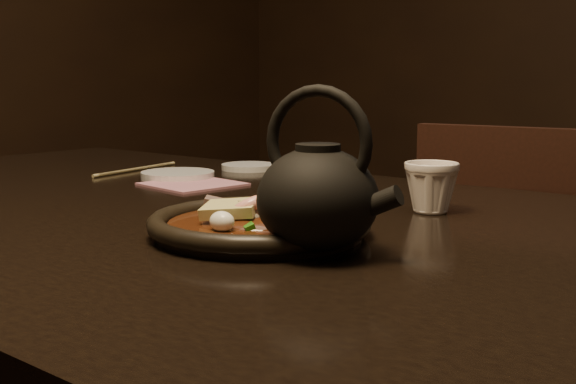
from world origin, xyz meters
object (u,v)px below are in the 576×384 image
Objects in this scene: chair at (537,336)px; tea_cup at (431,186)px; plate at (259,225)px; teapot at (318,193)px; table at (178,257)px.

chair reaches higher than tea_cup.
plate is 1.51× the size of teapot.
teapot reaches higher than chair.
table is at bearing 161.25° from plate.
table is 6.23× the size of plate.
plate is 0.12m from teapot.
tea_cup reaches higher than plate.
plate reaches higher than table.
tea_cup is (0.08, 0.26, 0.02)m from plate.
chair is at bearing 88.40° from tea_cup.
chair is at bearing 61.30° from table.
teapot reaches higher than table.
plate is (0.23, -0.08, 0.09)m from table.
table is 0.70m from chair.
teapot is (0.01, -0.69, 0.35)m from chair.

